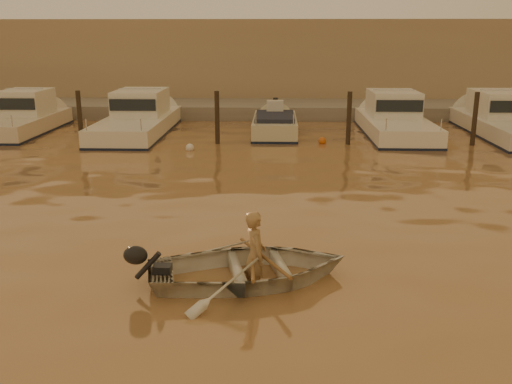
{
  "coord_description": "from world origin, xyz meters",
  "views": [
    {
      "loc": [
        2.07,
        -7.78,
        4.15
      ],
      "look_at": [
        1.63,
        4.28,
        0.75
      ],
      "focal_mm": 40.0,
      "sensor_mm": 36.0,
      "label": 1
    }
  ],
  "objects_px": {
    "person": "(255,255)",
    "moored_boat_1": "(22,118)",
    "dinghy": "(250,268)",
    "moored_boat_2": "(137,118)",
    "moored_boat_3": "(275,129)",
    "moored_boat_4": "(395,120)",
    "moored_boat_5": "(506,120)",
    "waterfront_building": "(243,62)"
  },
  "relations": [
    {
      "from": "person",
      "to": "moored_boat_4",
      "type": "bearing_deg",
      "value": -32.7
    },
    {
      "from": "person",
      "to": "moored_boat_1",
      "type": "distance_m",
      "value": 18.06
    },
    {
      "from": "moored_boat_5",
      "to": "person",
      "type": "bearing_deg",
      "value": -123.71
    },
    {
      "from": "dinghy",
      "to": "moored_boat_2",
      "type": "distance_m",
      "value": 15.69
    },
    {
      "from": "person",
      "to": "dinghy",
      "type": "bearing_deg",
      "value": 90.0
    },
    {
      "from": "moored_boat_1",
      "to": "person",
      "type": "bearing_deg",
      "value": -54.45
    },
    {
      "from": "person",
      "to": "moored_boat_1",
      "type": "relative_size",
      "value": 0.23
    },
    {
      "from": "person",
      "to": "waterfront_building",
      "type": "xyz_separation_m",
      "value": [
        -1.73,
        25.7,
        1.93
      ]
    },
    {
      "from": "dinghy",
      "to": "moored_boat_1",
      "type": "relative_size",
      "value": 0.51
    },
    {
      "from": "dinghy",
      "to": "person",
      "type": "xyz_separation_m",
      "value": [
        0.1,
        0.02,
        0.24
      ]
    },
    {
      "from": "dinghy",
      "to": "moored_boat_4",
      "type": "xyz_separation_m",
      "value": [
        5.38,
        14.72,
        0.39
      ]
    },
    {
      "from": "moored_boat_3",
      "to": "moored_boat_4",
      "type": "distance_m",
      "value": 5.03
    },
    {
      "from": "moored_boat_1",
      "to": "moored_boat_3",
      "type": "height_order",
      "value": "moored_boat_1"
    },
    {
      "from": "moored_boat_1",
      "to": "waterfront_building",
      "type": "xyz_separation_m",
      "value": [
        8.78,
        11.0,
        1.77
      ]
    },
    {
      "from": "moored_boat_3",
      "to": "moored_boat_2",
      "type": "bearing_deg",
      "value": 180.0
    },
    {
      "from": "moored_boat_2",
      "to": "moored_boat_5",
      "type": "distance_m",
      "value": 15.34
    },
    {
      "from": "moored_boat_4",
      "to": "waterfront_building",
      "type": "distance_m",
      "value": 13.16
    },
    {
      "from": "moored_boat_4",
      "to": "moored_boat_5",
      "type": "relative_size",
      "value": 0.9
    },
    {
      "from": "dinghy",
      "to": "moored_boat_5",
      "type": "distance_m",
      "value": 17.74
    },
    {
      "from": "moored_boat_1",
      "to": "moored_boat_4",
      "type": "relative_size",
      "value": 0.89
    },
    {
      "from": "person",
      "to": "moored_boat_1",
      "type": "bearing_deg",
      "value": 22.61
    },
    {
      "from": "moored_boat_3",
      "to": "moored_boat_5",
      "type": "height_order",
      "value": "moored_boat_5"
    },
    {
      "from": "moored_boat_3",
      "to": "dinghy",
      "type": "bearing_deg",
      "value": -91.42
    },
    {
      "from": "dinghy",
      "to": "person",
      "type": "relative_size",
      "value": 2.22
    },
    {
      "from": "moored_boat_5",
      "to": "moored_boat_4",
      "type": "bearing_deg",
      "value": 180.0
    },
    {
      "from": "dinghy",
      "to": "moored_boat_1",
      "type": "distance_m",
      "value": 18.03
    },
    {
      "from": "moored_boat_4",
      "to": "moored_boat_5",
      "type": "bearing_deg",
      "value": 0.0
    },
    {
      "from": "dinghy",
      "to": "person",
      "type": "height_order",
      "value": "person"
    },
    {
      "from": "moored_boat_1",
      "to": "moored_boat_3",
      "type": "bearing_deg",
      "value": 0.0
    },
    {
      "from": "moored_boat_5",
      "to": "waterfront_building",
      "type": "xyz_separation_m",
      "value": [
        -11.53,
        11.0,
        1.77
      ]
    },
    {
      "from": "moored_boat_3",
      "to": "moored_boat_4",
      "type": "bearing_deg",
      "value": 0.0
    },
    {
      "from": "moored_boat_1",
      "to": "moored_boat_4",
      "type": "bearing_deg",
      "value": 0.0
    },
    {
      "from": "moored_boat_2",
      "to": "waterfront_building",
      "type": "height_order",
      "value": "waterfront_building"
    },
    {
      "from": "dinghy",
      "to": "waterfront_building",
      "type": "relative_size",
      "value": 0.07
    },
    {
      "from": "moored_boat_3",
      "to": "waterfront_building",
      "type": "distance_m",
      "value": 11.39
    },
    {
      "from": "dinghy",
      "to": "moored_boat_4",
      "type": "distance_m",
      "value": 15.67
    },
    {
      "from": "moored_boat_5",
      "to": "waterfront_building",
      "type": "distance_m",
      "value": 16.03
    },
    {
      "from": "moored_boat_2",
      "to": "moored_boat_3",
      "type": "relative_size",
      "value": 1.57
    },
    {
      "from": "moored_boat_2",
      "to": "moored_boat_3",
      "type": "height_order",
      "value": "moored_boat_2"
    },
    {
      "from": "person",
      "to": "moored_boat_1",
      "type": "xyz_separation_m",
      "value": [
        -10.5,
        14.7,
        0.15
      ]
    },
    {
      "from": "moored_boat_1",
      "to": "moored_boat_2",
      "type": "height_order",
      "value": "same"
    },
    {
      "from": "moored_boat_1",
      "to": "moored_boat_2",
      "type": "relative_size",
      "value": 0.81
    }
  ]
}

